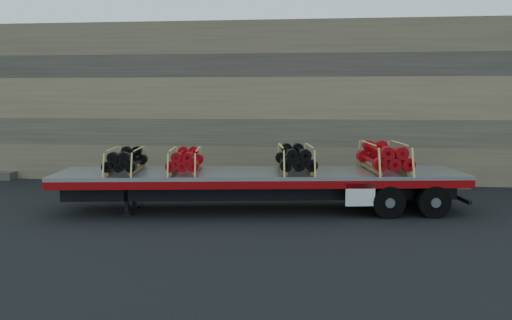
{
  "coord_description": "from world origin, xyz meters",
  "views": [
    {
      "loc": [
        0.95,
        -16.5,
        3.74
      ],
      "look_at": [
        -0.81,
        0.22,
        1.62
      ],
      "focal_mm": 35.0,
      "sensor_mm": 36.0,
      "label": 1
    }
  ],
  "objects_px": {
    "trailer": "(260,191)",
    "bundle_midrear": "(295,159)",
    "bundle_front": "(126,161)",
    "bundle_rear": "(384,157)",
    "bundle_midfront": "(185,161)"
  },
  "relations": [
    {
      "from": "bundle_front",
      "to": "bundle_midfront",
      "type": "height_order",
      "value": "bundle_front"
    },
    {
      "from": "bundle_front",
      "to": "bundle_rear",
      "type": "xyz_separation_m",
      "value": [
        8.39,
        1.12,
        0.08
      ]
    },
    {
      "from": "trailer",
      "to": "bundle_midrear",
      "type": "height_order",
      "value": "bundle_midrear"
    },
    {
      "from": "bundle_midfront",
      "to": "bundle_midrear",
      "type": "xyz_separation_m",
      "value": [
        3.57,
        0.48,
        0.05
      ]
    },
    {
      "from": "trailer",
      "to": "bundle_rear",
      "type": "distance_m",
      "value": 4.24
    },
    {
      "from": "bundle_midfront",
      "to": "bundle_midrear",
      "type": "bearing_deg",
      "value": -0.0
    },
    {
      "from": "bundle_midrear",
      "to": "bundle_rear",
      "type": "xyz_separation_m",
      "value": [
        2.91,
        0.39,
        0.04
      ]
    },
    {
      "from": "bundle_front",
      "to": "bundle_rear",
      "type": "distance_m",
      "value": 8.47
    },
    {
      "from": "bundle_front",
      "to": "bundle_midrear",
      "type": "relative_size",
      "value": 0.9
    },
    {
      "from": "bundle_front",
      "to": "bundle_midrear",
      "type": "bearing_deg",
      "value": 0.0
    },
    {
      "from": "trailer",
      "to": "bundle_rear",
      "type": "relative_size",
      "value": 5.26
    },
    {
      "from": "bundle_midrear",
      "to": "bundle_rear",
      "type": "distance_m",
      "value": 2.94
    },
    {
      "from": "bundle_midfront",
      "to": "bundle_rear",
      "type": "bearing_deg",
      "value": -0.0
    },
    {
      "from": "bundle_midrear",
      "to": "bundle_rear",
      "type": "relative_size",
      "value": 0.91
    },
    {
      "from": "bundle_rear",
      "to": "trailer",
      "type": "bearing_deg",
      "value": -180.0
    }
  ]
}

